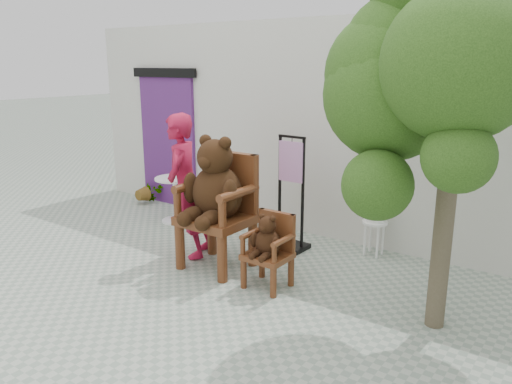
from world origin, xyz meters
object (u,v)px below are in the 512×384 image
stool_bucket (376,207)px  display_stand (291,206)px  chair_big (217,193)px  person (187,187)px  tree (428,66)px  chair_small (269,243)px  cafe_table (175,194)px

stool_bucket → display_stand: bearing=-157.1°
chair_big → person: bearing=172.5°
chair_big → display_stand: size_ratio=1.06×
chair_big → tree: tree is taller
stool_bucket → tree: size_ratio=0.41×
chair_small → display_stand: 1.21m
chair_small → tree: (1.52, 0.12, 1.89)m
chair_small → cafe_table: bearing=156.5°
person → tree: (2.88, -0.06, 1.48)m
person → stool_bucket: 2.39m
chair_big → stool_bucket: 2.03m
stool_bucket → tree: 2.45m
chair_big → tree: bearing=0.3°
chair_big → stool_bucket: chair_big is taller
person → cafe_table: 1.52m
chair_small → stool_bucket: bearing=69.6°
chair_big → chair_small: (0.82, -0.11, -0.42)m
chair_small → display_stand: display_stand is taller
chair_small → stool_bucket: stool_bucket is taller
stool_bucket → tree: tree is taller
tree → person: bearing=178.8°
chair_big → chair_small: chair_big is taller
display_stand → stool_bucket: bearing=25.1°
chair_big → chair_small: 0.92m
person → cafe_table: person is taller
chair_big → stool_bucket: (1.39, 1.45, -0.28)m
chair_small → display_stand: (-0.42, 1.13, 0.08)m
person → tree: size_ratio=0.51×
stool_bucket → tree: bearing=-56.7°
chair_big → display_stand: (0.39, 1.03, -0.33)m
display_stand → stool_bucket: size_ratio=1.04×
display_stand → person: bearing=-132.2°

